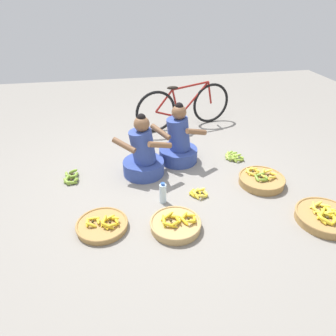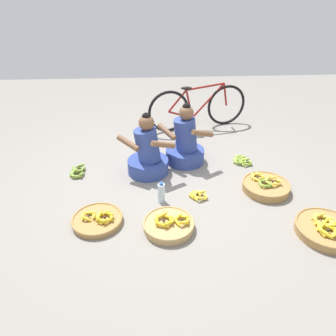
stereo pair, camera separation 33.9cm
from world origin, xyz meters
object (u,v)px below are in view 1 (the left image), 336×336
Objects in this scene: banana_basket_front_left at (176,224)px; banana_basket_near_vendor at (261,180)px; banana_basket_front_center at (102,225)px; loose_bananas_front_right at (71,177)px; water_bottle at (163,193)px; loose_bananas_mid_right at (198,193)px; banana_basket_back_right at (325,217)px; vendor_woman_behind at (178,143)px; bicycle_leaning at (184,107)px; vendor_woman_front at (143,156)px; loose_bananas_mid_left at (233,156)px.

banana_basket_near_vendor is at bearing 26.74° from banana_basket_front_left.
banana_basket_front_center is (-0.72, 0.13, -0.01)m from banana_basket_front_left.
water_bottle reaches higher than loose_bananas_front_right.
loose_bananas_mid_right is 0.89× the size of water_bottle.
vendor_woman_behind is at bearing 129.03° from banana_basket_back_right.
bicycle_leaning is 1.98m from banana_basket_near_vendor.
banana_basket_back_right is at bearing -6.16° from banana_basket_front_left.
bicycle_leaning reaches higher than banana_basket_near_vendor.
vendor_woman_behind is at bearing 26.76° from vendor_woman_front.
banana_basket_front_center is at bearing -166.36° from banana_basket_near_vendor.
loose_bananas_mid_left is 1.40m from water_bottle.
loose_bananas_front_right is (-1.41, -0.24, -0.24)m from vendor_woman_behind.
vendor_woman_behind is at bearing 9.61° from loose_bananas_front_right.
loose_bananas_mid_right is (0.56, -0.58, -0.23)m from vendor_woman_front.
loose_bananas_mid_left is 1.04m from loose_bananas_mid_right.
bicycle_leaning is at bearing 71.08° from water_bottle.
loose_bananas_mid_right is 0.43m from water_bottle.
banana_basket_front_center is (-0.52, -0.95, -0.22)m from vendor_woman_front.
vendor_woman_front is at bearing 102.63° from water_bottle.
banana_basket_back_right is at bearing -71.45° from bicycle_leaning.
banana_basket_back_right is 1.34m from loose_bananas_mid_right.
vendor_woman_front is 3.62× the size of loose_bananas_mid_right.
vendor_woman_behind is at bearing 94.17° from loose_bananas_mid_right.
banana_basket_near_vendor is 1.96m from banana_basket_front_center.
vendor_woman_behind is 1.50× the size of banana_basket_near_vendor.
water_bottle is (-0.36, -0.89, -0.15)m from vendor_woman_behind.
banana_basket_front_center is 1.04m from loose_bananas_front_right.
loose_bananas_mid_left and loose_bananas_mid_right have the same top height.
loose_bananas_mid_left is at bearing 4.20° from loose_bananas_front_right.
banana_basket_back_right is at bearing -50.97° from vendor_woman_behind.
banana_basket_front_left is 2.03× the size of water_bottle.
loose_bananas_front_right is at bearing 154.29° from banana_basket_back_right.
loose_bananas_mid_right is at bearing -97.90° from bicycle_leaning.
banana_basket_front_center is at bearing -120.17° from bicycle_leaning.
banana_basket_near_vendor reaches higher than loose_bananas_mid_left.
banana_basket_back_right reaches higher than loose_bananas_mid_right.
vendor_woman_front reaches higher than loose_bananas_front_right.
water_bottle is at bearing 158.81° from banana_basket_back_right.
loose_bananas_mid_left is at bearing 99.19° from banana_basket_near_vendor.
bicycle_leaning is at bearing 73.55° from vendor_woman_behind.
vendor_woman_front is at bearing 144.01° from banana_basket_back_right.
banana_basket_near_vendor is at bearing 13.64° from banana_basket_front_center.
banana_basket_front_left is at bearing -104.50° from bicycle_leaning.
banana_basket_near_vendor is (0.54, -1.88, -0.30)m from bicycle_leaning.
water_bottle reaches higher than banana_basket_near_vendor.
loose_bananas_mid_left is 1.15× the size of water_bottle.
bicycle_leaning is at bearing 38.18° from loose_bananas_front_right.
banana_basket_front_center is (-1.36, -2.34, -0.32)m from bicycle_leaning.
banana_basket_front_center is 1.77× the size of loose_bananas_mid_left.
banana_basket_near_vendor reaches higher than banana_basket_front_left.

